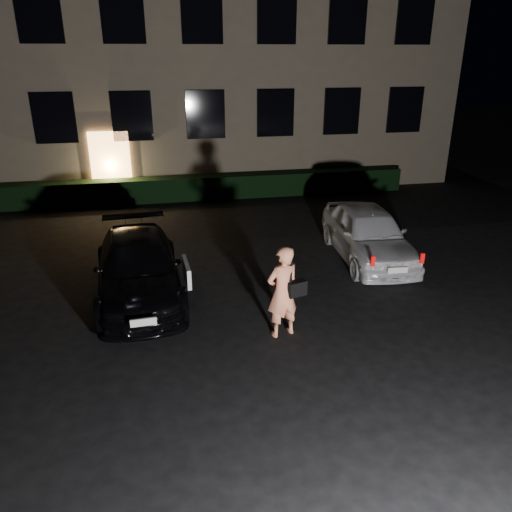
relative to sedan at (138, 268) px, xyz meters
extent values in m
plane|color=black|center=(2.45, -2.79, -0.65)|extent=(80.00, 80.00, 0.00)
cube|color=#716550|center=(2.45, 12.21, 5.35)|extent=(20.00, 8.00, 12.00)
cube|color=#FFAC5B|center=(-1.05, 8.15, 0.60)|extent=(1.40, 0.10, 2.50)
cube|color=black|center=(-2.75, 8.15, 2.35)|extent=(1.40, 0.10, 1.70)
cube|color=black|center=(-0.15, 8.15, 2.35)|extent=(1.40, 0.10, 1.70)
cube|color=black|center=(2.45, 8.15, 2.35)|extent=(1.40, 0.10, 1.70)
cube|color=black|center=(5.05, 8.15, 2.35)|extent=(1.40, 0.10, 1.70)
cube|color=black|center=(7.65, 8.15, 2.35)|extent=(1.40, 0.10, 1.70)
cube|color=black|center=(10.25, 8.15, 2.35)|extent=(1.40, 0.10, 1.70)
cube|color=black|center=(-2.75, 8.15, 5.55)|extent=(1.40, 0.10, 1.70)
cube|color=black|center=(-0.15, 8.15, 5.55)|extent=(1.40, 0.10, 1.70)
cube|color=black|center=(2.45, 8.15, 5.55)|extent=(1.40, 0.10, 1.70)
cube|color=black|center=(5.05, 8.15, 5.55)|extent=(1.40, 0.10, 1.70)
cube|color=black|center=(7.65, 8.15, 5.55)|extent=(1.40, 0.10, 1.70)
cube|color=black|center=(10.25, 8.15, 5.55)|extent=(1.40, 0.10, 1.70)
cube|color=black|center=(2.45, 7.71, -0.23)|extent=(15.00, 0.70, 0.85)
imported|color=black|center=(0.00, 0.00, 0.00)|extent=(2.07, 4.59, 1.31)
cube|color=white|center=(1.03, -0.77, 0.16)|extent=(0.13, 0.94, 0.44)
cube|color=silver|center=(0.12, -2.33, -0.08)|extent=(0.48, 0.07, 0.15)
imported|color=white|center=(5.88, 1.02, 0.05)|extent=(1.91, 4.21, 1.40)
cube|color=red|center=(5.17, -0.91, 0.11)|extent=(0.09, 0.06, 0.23)
cube|color=red|center=(6.34, -0.98, 0.11)|extent=(0.09, 0.06, 0.23)
cube|color=silver|center=(5.75, -1.00, -0.12)|extent=(0.47, 0.07, 0.14)
imported|color=#FF936A|center=(2.73, -2.31, 0.27)|extent=(0.77, 0.62, 1.85)
cube|color=black|center=(2.98, -2.36, 0.34)|extent=(0.41, 0.27, 0.29)
cube|color=black|center=(2.85, -2.36, 0.75)|extent=(0.06, 0.07, 0.57)
camera|label=1|loc=(0.57, -10.48, 4.47)|focal=35.00mm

